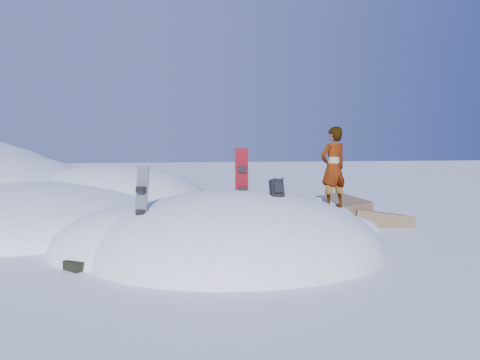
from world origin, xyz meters
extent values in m
plane|color=white|center=(0.00, 0.00, 0.00)|extent=(120.00, 120.00, 0.00)
ellipsoid|color=white|center=(0.00, 0.00, 0.00)|extent=(7.00, 6.00, 3.00)
ellipsoid|color=white|center=(-2.20, 0.60, 0.00)|extent=(4.40, 4.00, 2.20)
ellipsoid|color=white|center=(1.80, 0.80, 0.00)|extent=(3.60, 3.20, 2.50)
ellipsoid|color=white|center=(-6.00, 5.00, 0.00)|extent=(10.00, 9.00, 2.80)
ellipsoid|color=white|center=(-3.50, 7.50, 0.00)|extent=(8.00, 8.00, 3.60)
ellipsoid|color=white|center=(-5.50, 4.00, 0.00)|extent=(6.00, 5.00, 1.80)
cube|color=brown|center=(3.60, 3.40, 0.10)|extent=(2.82, 2.41, 1.62)
cube|color=brown|center=(5.20, 3.00, -0.10)|extent=(2.16, 1.80, 1.33)
cube|color=brown|center=(4.20, 4.60, 0.00)|extent=(2.08, 2.01, 1.10)
ellipsoid|color=white|center=(3.20, 2.40, 0.00)|extent=(3.20, 2.40, 1.00)
cube|color=#B2091B|center=(0.11, -0.06, 1.66)|extent=(0.34, 0.27, 1.63)
cube|color=black|center=(0.11, -0.13, 1.99)|extent=(0.22, 0.16, 0.14)
cube|color=black|center=(0.11, -0.13, 1.50)|extent=(0.22, 0.16, 0.14)
cube|color=black|center=(-2.19, -0.68, 1.28)|extent=(0.38, 0.37, 1.63)
cube|color=black|center=(-2.19, -0.75, 1.61)|extent=(0.23, 0.22, 0.14)
cube|color=black|center=(-2.19, -0.75, 1.12)|extent=(0.23, 0.22, 0.14)
cube|color=black|center=(0.79, -0.68, 1.58)|extent=(0.31, 0.33, 0.44)
cube|color=black|center=(0.79, -0.81, 1.60)|extent=(0.21, 0.17, 0.24)
cylinder|color=black|center=(0.70, -0.79, 1.69)|extent=(0.03, 0.16, 0.29)
cylinder|color=black|center=(0.88, -0.79, 1.69)|extent=(0.03, 0.16, 0.29)
cube|color=black|center=(-3.38, -0.82, 0.10)|extent=(0.80, 0.78, 0.18)
cube|color=black|center=(-3.07, -0.62, 0.18)|extent=(0.39, 0.30, 0.12)
imported|color=slate|center=(2.37, -0.10, 2.01)|extent=(0.83, 0.67, 1.97)
camera|label=1|loc=(-1.99, -10.76, 2.54)|focal=35.00mm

